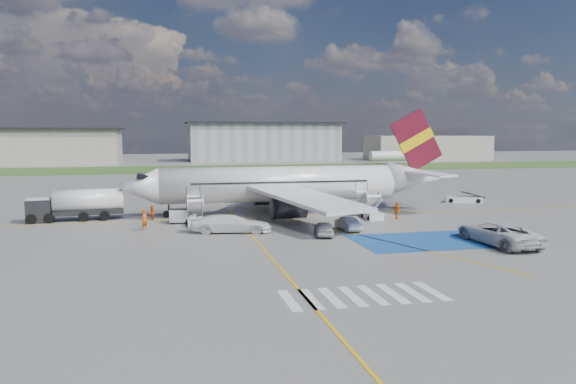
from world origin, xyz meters
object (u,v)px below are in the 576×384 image
object	(u,v)px
fuel_tanker	(76,207)
car_silver_b	(348,223)
van_white_b	(231,221)
airliner	(291,184)
gpu_cart	(179,217)
belt_loader	(464,200)
van_white_a	(498,229)
car_silver_a	(324,228)

from	to	relation	value
fuel_tanker	car_silver_b	bearing A→B (deg)	-31.65
car_silver_b	van_white_b	bearing A→B (deg)	-8.75
airliner	gpu_cart	size ratio (longest dim) A/B	19.13
belt_loader	van_white_b	distance (m)	36.05
van_white_b	van_white_a	bearing A→B (deg)	-104.05
gpu_cart	car_silver_a	bearing A→B (deg)	-29.70
gpu_cart	fuel_tanker	bearing A→B (deg)	166.77
car_silver_b	van_white_a	world-z (taller)	van_white_a
fuel_tanker	van_white_b	xyz separation A→B (m)	(14.79, -10.65, -0.27)
airliner	van_white_a	world-z (taller)	airliner
fuel_tanker	van_white_b	bearing A→B (deg)	-42.52
airliner	van_white_a	size ratio (longest dim) A/B	5.55
fuel_tanker	car_silver_b	world-z (taller)	fuel_tanker
fuel_tanker	van_white_a	distance (m)	41.11
gpu_cart	van_white_a	size ratio (longest dim) A/B	0.29
car_silver_a	van_white_a	size ratio (longest dim) A/B	0.59
car_silver_a	van_white_b	size ratio (longest dim) A/B	0.70
fuel_tanker	car_silver_a	size ratio (longest dim) A/B	2.48
van_white_a	van_white_b	xyz separation A→B (m)	(-20.68, 10.12, -0.16)
car_silver_b	van_white_a	bearing A→B (deg)	135.74
van_white_a	gpu_cart	bearing A→B (deg)	-34.77
gpu_cart	airliner	bearing A→B (deg)	26.48
car_silver_a	car_silver_b	size ratio (longest dim) A/B	0.96
car_silver_b	van_white_a	size ratio (longest dim) A/B	0.61
fuel_tanker	gpu_cart	bearing A→B (deg)	-28.96
van_white_b	fuel_tanker	bearing A→B (deg)	66.26
car_silver_a	airliner	bearing A→B (deg)	-80.14
gpu_cart	van_white_a	world-z (taller)	van_white_a
belt_loader	van_white_b	bearing A→B (deg)	-133.19
airliner	van_white_b	size ratio (longest dim) A/B	6.65
airliner	car_silver_b	distance (m)	12.28
car_silver_a	van_white_a	distance (m)	14.48
gpu_cart	car_silver_b	bearing A→B (deg)	-17.66
car_silver_b	van_white_a	xyz separation A→B (m)	(9.83, -8.87, 0.58)
gpu_cart	van_white_b	distance (m)	7.84
car_silver_b	gpu_cart	bearing A→B (deg)	-28.83
car_silver_b	fuel_tanker	bearing A→B (deg)	-27.08
belt_loader	airliner	bearing A→B (deg)	-146.83
belt_loader	van_white_b	size ratio (longest dim) A/B	0.92
car_silver_a	gpu_cart	bearing A→B (deg)	-27.80
gpu_cart	belt_loader	size ratio (longest dim) A/B	0.38
car_silver_a	van_white_b	xyz separation A→B (m)	(-7.85, 3.43, 0.42)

